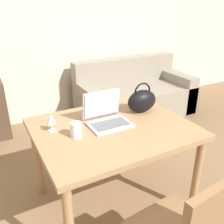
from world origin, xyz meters
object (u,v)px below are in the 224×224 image
Objects in this scene: drinking_glass at (76,130)px; handbag at (142,101)px; couch at (134,96)px; wine_glass at (51,120)px; laptop at (106,115)px.

handbag is at bearing 12.44° from drinking_glass.
couch is 12.88× the size of wine_glass.
handbag is at bearing 6.80° from laptop.
couch is 5.32× the size of laptop.
drinking_glass is at bearing -52.61° from wine_glass.
wine_glass is at bearing -140.21° from couch.
couch is 6.42× the size of handbag.
couch is 15.91× the size of drinking_glass.
handbag is (-0.83, -1.36, 0.55)m from couch.
wine_glass is 0.78m from handbag.
drinking_glass is 0.67m from handbag.
couch is at bearing 45.36° from drinking_glass.
laptop is at bearing -130.48° from couch.
couch is at bearing 49.52° from laptop.
drinking_glass is at bearing -134.64° from couch.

